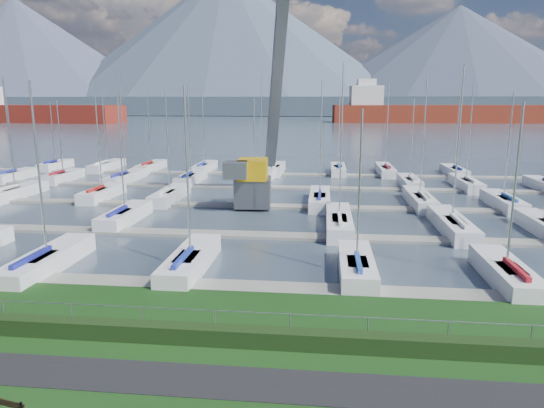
# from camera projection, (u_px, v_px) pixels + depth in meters

# --- Properties ---
(path) EXTENTS (160.00, 2.00, 0.04)m
(path) POSITION_uv_depth(u_px,v_px,m) (225.00, 382.00, 16.39)
(path) COLOR black
(path) RESTS_ON grass
(water) EXTENTS (800.00, 540.00, 0.20)m
(water) POSITION_uv_depth(u_px,v_px,m) (319.00, 119.00, 272.23)
(water) COLOR #3B4856
(hedge) EXTENTS (80.00, 0.70, 0.70)m
(hedge) POSITION_uv_depth(u_px,v_px,m) (238.00, 336.00, 18.85)
(hedge) COLOR black
(hedge) RESTS_ON grass
(fence) EXTENTS (80.00, 0.04, 0.04)m
(fence) POSITION_uv_depth(u_px,v_px,m) (239.00, 312.00, 19.06)
(fence) COLOR gray
(fence) RESTS_ON grass
(foothill) EXTENTS (900.00, 80.00, 12.00)m
(foothill) POSITION_uv_depth(u_px,v_px,m) (320.00, 106.00, 338.96)
(foothill) COLOR #3F4E5C
(foothill) RESTS_ON water
(mountains) EXTENTS (1190.00, 360.00, 115.00)m
(mountains) POSITION_uv_depth(u_px,v_px,m) (331.00, 55.00, 402.28)
(mountains) COLOR #475368
(mountains) RESTS_ON water
(docks) EXTENTS (90.00, 41.60, 0.25)m
(docks) POSITION_uv_depth(u_px,v_px,m) (288.00, 207.00, 44.64)
(docks) COLOR slate
(docks) RESTS_ON water
(crane) EXTENTS (5.94, 13.23, 22.35)m
(crane) POSITION_uv_depth(u_px,v_px,m) (259.00, 145.00, 44.43)
(crane) COLOR #5A5D62
(crane) RESTS_ON water
(cargo_ship_west) EXTENTS (83.12, 26.78, 21.50)m
(cargo_ship_west) POSITION_uv_depth(u_px,v_px,m) (26.00, 113.00, 221.04)
(cargo_ship_west) COLOR maroon
(cargo_ship_west) RESTS_ON water
(cargo_ship_mid) EXTENTS (97.09, 21.81, 21.50)m
(cargo_ship_mid) POSITION_uv_depth(u_px,v_px,m) (431.00, 114.00, 219.54)
(cargo_ship_mid) COLOR maroon
(cargo_ship_mid) RESTS_ON water
(sailboat_fleet) EXTENTS (75.77, 49.77, 13.36)m
(sailboat_fleet) POSITION_uv_depth(u_px,v_px,m) (272.00, 143.00, 46.01)
(sailboat_fleet) COLOR silver
(sailboat_fleet) RESTS_ON water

